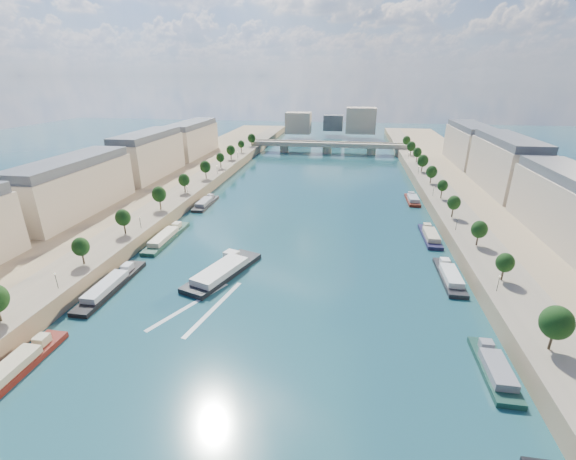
% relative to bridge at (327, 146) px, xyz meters
% --- Properties ---
extents(ground, '(700.00, 700.00, 0.00)m').
position_rel_bridge_xyz_m(ground, '(0.00, -143.78, -5.08)').
color(ground, '#0D363C').
rests_on(ground, ground).
extents(quay_left, '(44.00, 520.00, 5.00)m').
position_rel_bridge_xyz_m(quay_left, '(-72.00, -143.78, -2.58)').
color(quay_left, '#9E8460').
rests_on(quay_left, ground).
extents(quay_right, '(44.00, 520.00, 5.00)m').
position_rel_bridge_xyz_m(quay_right, '(72.00, -143.78, -2.58)').
color(quay_right, '#9E8460').
rests_on(quay_right, ground).
extents(pave_left, '(14.00, 520.00, 0.10)m').
position_rel_bridge_xyz_m(pave_left, '(-57.00, -143.78, -0.03)').
color(pave_left, gray).
rests_on(pave_left, quay_left).
extents(pave_right, '(14.00, 520.00, 0.10)m').
position_rel_bridge_xyz_m(pave_right, '(57.00, -143.78, -0.03)').
color(pave_right, gray).
rests_on(pave_right, quay_right).
extents(trees_left, '(4.80, 268.80, 8.26)m').
position_rel_bridge_xyz_m(trees_left, '(-55.00, -141.78, 5.39)').
color(trees_left, '#382B1E').
rests_on(trees_left, ground).
extents(trees_right, '(4.80, 268.80, 8.26)m').
position_rel_bridge_xyz_m(trees_right, '(55.00, -133.78, 5.39)').
color(trees_right, '#382B1E').
rests_on(trees_right, ground).
extents(lamps_left, '(0.36, 200.36, 4.28)m').
position_rel_bridge_xyz_m(lamps_left, '(-52.50, -153.78, 2.70)').
color(lamps_left, black).
rests_on(lamps_left, ground).
extents(lamps_right, '(0.36, 200.36, 4.28)m').
position_rel_bridge_xyz_m(lamps_right, '(52.50, -138.78, 2.70)').
color(lamps_right, black).
rests_on(lamps_right, ground).
extents(buildings_left, '(16.00, 226.00, 23.20)m').
position_rel_bridge_xyz_m(buildings_left, '(-85.00, -131.78, 11.37)').
color(buildings_left, beige).
rests_on(buildings_left, ground).
extents(buildings_right, '(16.00, 226.00, 23.20)m').
position_rel_bridge_xyz_m(buildings_right, '(85.00, -131.78, 11.37)').
color(buildings_right, beige).
rests_on(buildings_right, ground).
extents(skyline, '(79.00, 42.00, 22.00)m').
position_rel_bridge_xyz_m(skyline, '(3.19, 75.74, 9.57)').
color(skyline, beige).
rests_on(skyline, ground).
extents(bridge, '(112.00, 12.00, 8.15)m').
position_rel_bridge_xyz_m(bridge, '(0.00, 0.00, 0.00)').
color(bridge, '#C1B79E').
rests_on(bridge, ground).
extents(tour_barge, '(17.04, 29.35, 3.84)m').
position_rel_bridge_xyz_m(tour_barge, '(-18.23, -192.03, -4.01)').
color(tour_barge, black).
rests_on(tour_barge, ground).
extents(wake, '(16.12, 25.65, 0.04)m').
position_rel_bridge_xyz_m(wake, '(-18.23, -208.62, -5.06)').
color(wake, silver).
rests_on(wake, ground).
extents(moored_barges_left, '(5.00, 158.66, 3.60)m').
position_rel_bridge_xyz_m(moored_barges_left, '(-45.50, -201.92, -4.24)').
color(moored_barges_left, '#171732').
rests_on(moored_barges_left, ground).
extents(moored_barges_right, '(5.00, 164.07, 3.60)m').
position_rel_bridge_xyz_m(moored_barges_right, '(45.50, -190.40, -4.24)').
color(moored_barges_right, black).
rests_on(moored_barges_right, ground).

